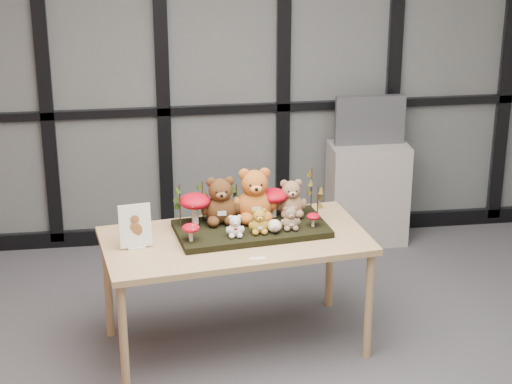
{
  "coord_description": "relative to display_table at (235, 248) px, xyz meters",
  "views": [
    {
      "loc": [
        -0.68,
        -4.2,
        2.98
      ],
      "look_at": [
        0.01,
        0.76,
        1.04
      ],
      "focal_mm": 65.0,
      "sensor_mm": 36.0,
      "label": 1
    }
  ],
  "objects": [
    {
      "name": "bear_tan_back",
      "position": [
        0.37,
        0.21,
        0.23
      ],
      "size": [
        0.22,
        0.2,
        0.26
      ],
      "primitive_type": null,
      "rotation": [
        0.0,
        0.0,
        0.14
      ],
      "color": "#926948",
      "rests_on": "diorama_tray"
    },
    {
      "name": "monitor",
      "position": [
        1.19,
        1.47,
        0.31
      ],
      "size": [
        0.53,
        0.06,
        0.37
      ],
      "color": "#4D4F54",
      "rests_on": "cabinet"
    },
    {
      "name": "bear_small_yellow",
      "position": [
        0.14,
        -0.03,
        0.19
      ],
      "size": [
        0.14,
        0.13,
        0.17
      ],
      "primitive_type": null,
      "rotation": [
        0.0,
        0.0,
        0.14
      ],
      "color": "#B78827",
      "rests_on": "diorama_tray"
    },
    {
      "name": "sprig_dry_far_right",
      "position": [
        0.5,
        0.23,
        0.26
      ],
      "size": [
        0.05,
        0.05,
        0.3
      ],
      "primitive_type": null,
      "color": "brown",
      "rests_on": "diorama_tray"
    },
    {
      "name": "sprig_green_mid_left",
      "position": [
        -0.17,
        0.2,
        0.23
      ],
      "size": [
        0.05,
        0.05,
        0.25
      ],
      "primitive_type": null,
      "color": "black",
      "rests_on": "diorama_tray"
    },
    {
      "name": "display_table",
      "position": [
        0.0,
        0.0,
        0.0
      ],
      "size": [
        1.66,
        0.99,
        0.73
      ],
      "rotation": [
        0.0,
        0.0,
        0.14
      ],
      "color": "tan",
      "rests_on": "floor"
    },
    {
      "name": "mushroom_front_left",
      "position": [
        -0.27,
        -0.09,
        0.16
      ],
      "size": [
        0.1,
        0.1,
        0.11
      ],
      "primitive_type": null,
      "color": "#AB0515",
      "rests_on": "diorama_tray"
    },
    {
      "name": "mushroom_front_right",
      "position": [
        0.47,
        0.02,
        0.15
      ],
      "size": [
        0.08,
        0.08,
        0.09
      ],
      "primitive_type": null,
      "color": "#AB0515",
      "rests_on": "diorama_tray"
    },
    {
      "name": "sprig_green_far_left",
      "position": [
        -0.31,
        0.13,
        0.24
      ],
      "size": [
        0.05,
        0.05,
        0.27
      ],
      "primitive_type": null,
      "color": "black",
      "rests_on": "diorama_tray"
    },
    {
      "name": "plush_cream_hedgehog",
      "position": [
        0.23,
        -0.03,
        0.15
      ],
      "size": [
        0.07,
        0.07,
        0.08
      ],
      "primitive_type": null,
      "rotation": [
        0.0,
        0.0,
        0.14
      ],
      "color": "white",
      "rests_on": "diorama_tray"
    },
    {
      "name": "glass_partition",
      "position": [
        0.11,
        1.67,
        0.75
      ],
      "size": [
        4.9,
        0.06,
        2.78
      ],
      "color": "#2D383F",
      "rests_on": "floor"
    },
    {
      "name": "mushroom_back_left",
      "position": [
        -0.22,
        0.16,
        0.21
      ],
      "size": [
        0.19,
        0.19,
        0.21
      ],
      "primitive_type": null,
      "color": "#AB0515",
      "rests_on": "diorama_tray"
    },
    {
      "name": "bear_pooh_yellow",
      "position": [
        0.14,
        0.18,
        0.29
      ],
      "size": [
        0.31,
        0.29,
        0.36
      ],
      "primitive_type": null,
      "rotation": [
        0.0,
        0.0,
        0.14
      ],
      "color": "#BF6020",
      "rests_on": "diorama_tray"
    },
    {
      "name": "mushroom_back_right",
      "position": [
        0.26,
        0.2,
        0.2
      ],
      "size": [
        0.18,
        0.18,
        0.2
      ],
      "primitive_type": null,
      "color": "#AB0515",
      "rests_on": "diorama_tray"
    },
    {
      "name": "sign_holder",
      "position": [
        -0.59,
        -0.06,
        0.19
      ],
      "size": [
        0.19,
        0.07,
        0.27
      ],
      "rotation": [
        0.0,
        0.0,
        0.15
      ],
      "color": "silver",
      "rests_on": "display_table"
    },
    {
      "name": "diorama_tray",
      "position": [
        0.11,
        0.07,
        0.09
      ],
      "size": [
        0.95,
        0.57,
        0.04
      ],
      "primitive_type": "cube",
      "rotation": [
        0.0,
        0.0,
        0.14
      ],
      "color": "black",
      "rests_on": "display_table"
    },
    {
      "name": "sprig_dry_mid_right",
      "position": [
        0.52,
        0.11,
        0.22
      ],
      "size": [
        0.05,
        0.05,
        0.22
      ],
      "primitive_type": null,
      "color": "brown",
      "rests_on": "diorama_tray"
    },
    {
      "name": "label_card",
      "position": [
        0.09,
        -0.3,
        0.07
      ],
      "size": [
        0.09,
        0.03,
        0.0
      ],
      "primitive_type": "cube",
      "color": "white",
      "rests_on": "display_table"
    },
    {
      "name": "bear_brown_medium",
      "position": [
        -0.07,
        0.17,
        0.26
      ],
      "size": [
        0.27,
        0.25,
        0.32
      ],
      "primitive_type": null,
      "rotation": [
        0.0,
        0.0,
        0.14
      ],
      "color": "#4D2C14",
      "rests_on": "diorama_tray"
    },
    {
      "name": "bear_beige_small",
      "position": [
        0.33,
        0.0,
        0.18
      ],
      "size": [
        0.13,
        0.12,
        0.16
      ],
      "primitive_type": null,
      "rotation": [
        0.0,
        0.0,
        0.14
      ],
      "color": "#8A6C50",
      "rests_on": "diorama_tray"
    },
    {
      "name": "bear_white_bow",
      "position": [
        -0.01,
        -0.06,
        0.18
      ],
      "size": [
        0.12,
        0.11,
        0.15
      ],
      "primitive_type": null,
      "rotation": [
        0.0,
        0.0,
        0.14
      ],
      "color": "white",
      "rests_on": "diorama_tray"
    },
    {
      "name": "room_shell",
      "position": [
        0.11,
        -0.8,
        1.01
      ],
      "size": [
        5.0,
        5.0,
        5.0
      ],
      "color": "#ADABA3",
      "rests_on": "floor"
    },
    {
      "name": "sprig_green_centre",
      "position": [
        0.04,
        0.24,
        0.21
      ],
      "size": [
        0.05,
        0.05,
        0.21
      ],
      "primitive_type": null,
      "color": "black",
      "rests_on": "diorama_tray"
    },
    {
      "name": "cabinet",
      "position": [
        1.19,
        1.45,
        -0.27
      ],
      "size": [
        0.59,
        0.35,
        0.79
      ],
      "primitive_type": "cube",
      "color": "#A39A92",
      "rests_on": "floor"
    }
  ]
}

